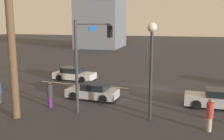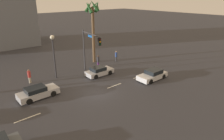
{
  "view_description": "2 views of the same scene",
  "coord_description": "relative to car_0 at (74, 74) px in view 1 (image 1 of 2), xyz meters",
  "views": [
    {
      "loc": [
        -4.0,
        21.64,
        5.68
      ],
      "look_at": [
        2.86,
        1.06,
        1.81
      ],
      "focal_mm": 40.67,
      "sensor_mm": 36.0,
      "label": 1
    },
    {
      "loc": [
        -12.08,
        -16.77,
        10.55
      ],
      "look_at": [
        2.94,
        0.69,
        1.85
      ],
      "focal_mm": 31.84,
      "sensor_mm": 36.0,
      "label": 2
    }
  ],
  "objects": [
    {
      "name": "car_5",
      "position": [
        -4.54,
        5.76,
        -0.03
      ],
      "size": [
        3.96,
        1.9,
        1.25
      ],
      "color": "#B7B7BC",
      "rests_on": "ground_plane"
    },
    {
      "name": "traffic_signal",
      "position": [
        -5.02,
        7.28,
        3.47
      ],
      "size": [
        0.95,
        5.0,
        5.99
      ],
      "color": "#38383D",
      "rests_on": "ground_plane"
    },
    {
      "name": "streetlamp",
      "position": [
        -9.53,
        8.85,
        3.5
      ],
      "size": [
        0.56,
        0.56,
        5.83
      ],
      "color": "#2D2D33",
      "rests_on": "ground_plane"
    },
    {
      "name": "lane_stripe_5",
      "position": [
        1.66,
        1.74,
        -0.61
      ],
      "size": [
        2.34,
        0.14,
        0.01
      ],
      "primitive_type": "cube",
      "color": "silver",
      "rests_on": "ground_plane"
    },
    {
      "name": "car_2",
      "position": [
        -13.56,
        4.96,
        -0.0
      ],
      "size": [
        4.31,
        1.93,
        1.29
      ],
      "color": "#B7B7BC",
      "rests_on": "ground_plane"
    },
    {
      "name": "lane_stripe_3",
      "position": [
        -5.24,
        1.74,
        -0.61
      ],
      "size": [
        2.21,
        0.14,
        0.01
      ],
      "primitive_type": "cube",
      "color": "silver",
      "rests_on": "ground_plane"
    },
    {
      "name": "lane_stripe_4",
      "position": [
        -0.72,
        1.74,
        -0.61
      ],
      "size": [
        2.09,
        0.14,
        0.01
      ],
      "primitive_type": "cube",
      "color": "silver",
      "rests_on": "ground_plane"
    },
    {
      "name": "ground_plane",
      "position": [
        -7.97,
        1.74,
        -0.61
      ],
      "size": [
        220.0,
        220.0,
        0.0
      ],
      "primitive_type": "plane",
      "color": "#333338"
    },
    {
      "name": "pedestrian_2",
      "position": [
        -2.52,
        8.65,
        0.36
      ],
      "size": [
        0.52,
        0.52,
        1.86
      ],
      "color": "#59266B",
      "rests_on": "ground_plane"
    },
    {
      "name": "car_0",
      "position": [
        0.0,
        0.0,
        0.0
      ],
      "size": [
        4.31,
        2.03,
        1.32
      ],
      "color": "silver",
      "rests_on": "ground_plane"
    },
    {
      "name": "pedestrian_1",
      "position": [
        -12.85,
        9.44,
        0.35
      ],
      "size": [
        0.53,
        0.53,
        1.84
      ],
      "color": "#B2A58C",
      "rests_on": "ground_plane"
    },
    {
      "name": "building_0",
      "position": [
        11.36,
        -38.18,
        11.13
      ],
      "size": [
        11.55,
        15.15,
        23.49
      ],
      "primitive_type": "cube",
      "rotation": [
        0.0,
        0.0,
        0.09
      ],
      "color": "slate",
      "rests_on": "ground_plane"
    }
  ]
}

